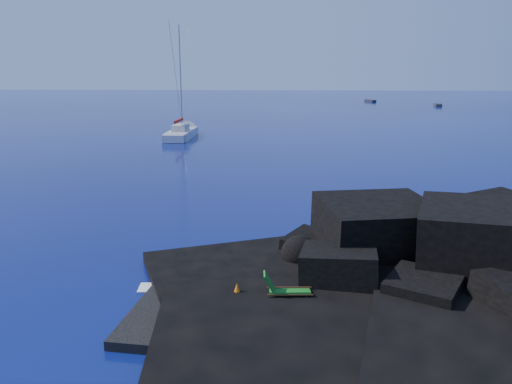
% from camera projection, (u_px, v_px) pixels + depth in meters
% --- Properties ---
extents(ground, '(400.00, 400.00, 0.00)m').
position_uv_depth(ground, '(125.00, 320.00, 18.03)').
color(ground, '#04073D').
rests_on(ground, ground).
extents(headland, '(24.00, 24.00, 3.60)m').
position_uv_depth(headland, '(462.00, 292.00, 20.30)').
color(headland, black).
rests_on(headland, ground).
extents(beach, '(9.08, 6.86, 0.70)m').
position_uv_depth(beach, '(250.00, 317.00, 18.29)').
color(beach, black).
rests_on(beach, ground).
extents(surf_foam, '(10.00, 8.00, 0.06)m').
position_uv_depth(surf_foam, '(267.00, 269.00, 22.63)').
color(surf_foam, white).
rests_on(surf_foam, ground).
extents(sailboat, '(2.97, 13.77, 14.42)m').
position_uv_depth(sailboat, '(182.00, 138.00, 66.02)').
color(sailboat, silver).
rests_on(sailboat, ground).
extents(deck_chair, '(1.80, 0.88, 1.21)m').
position_uv_depth(deck_chair, '(290.00, 286.00, 18.68)').
color(deck_chair, '#176B1C').
rests_on(deck_chair, beach).
extents(towel, '(2.18, 1.54, 0.05)m').
position_uv_depth(towel, '(301.00, 305.00, 18.36)').
color(towel, silver).
rests_on(towel, beach).
extents(sunbather, '(1.62, 0.88, 0.21)m').
position_uv_depth(sunbather, '(301.00, 302.00, 18.33)').
color(sunbather, tan).
rests_on(sunbather, towel).
extents(marker_cone, '(0.54, 0.54, 0.62)m').
position_uv_depth(marker_cone, '(237.00, 291.00, 18.92)').
color(marker_cone, orange).
rests_on(marker_cone, beach).
extents(distant_boat_a, '(2.75, 4.33, 0.55)m').
position_uv_depth(distant_boat_a, '(370.00, 102.00, 137.54)').
color(distant_boat_a, '#222227').
rests_on(distant_boat_a, ground).
extents(distant_boat_b, '(1.95, 4.57, 0.59)m').
position_uv_depth(distant_boat_b, '(438.00, 106.00, 121.57)').
color(distant_boat_b, '#29292E').
rests_on(distant_boat_b, ground).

